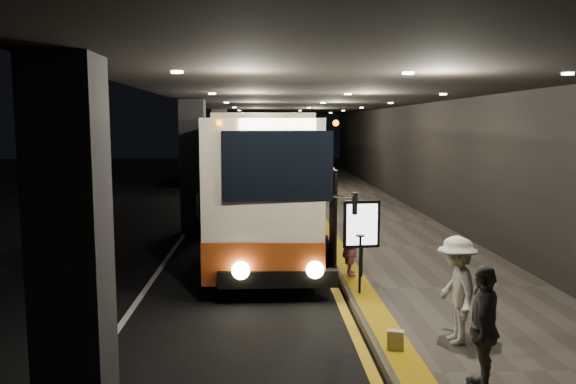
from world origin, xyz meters
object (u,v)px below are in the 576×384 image
object	(u,v)px
coach_second	(266,157)
stanchion_post	(360,265)
passenger_waiting_white	(456,290)
passenger_boarding	(351,241)
bag_polka	(460,308)
info_sign	(362,226)
passenger_waiting_grey	(484,328)
coach_main	(272,185)
bag_plain	(396,340)

from	to	relation	value
coach_second	stanchion_post	world-z (taller)	coach_second
passenger_waiting_white	passenger_boarding	bearing A→B (deg)	-164.59
bag_polka	info_sign	size ratio (longest dim) A/B	0.18
passenger_waiting_grey	info_sign	xyz separation A→B (m)	(-0.61, 5.49, 0.35)
passenger_waiting_white	passenger_waiting_grey	xyz separation A→B (m)	(-0.20, -1.60, -0.02)
bag_polka	info_sign	distance (m)	3.18
coach_second	info_sign	bearing A→B (deg)	-88.44
coach_main	info_sign	world-z (taller)	coach_main
passenger_waiting_grey	info_sign	size ratio (longest dim) A/B	0.95
coach_second	stanchion_post	distance (m)	23.03
coach_second	bag_polka	bearing A→B (deg)	-85.97
coach_second	info_sign	distance (m)	21.78
coach_main	coach_second	distance (m)	17.32
bag_plain	coach_second	bearing A→B (deg)	93.95
passenger_waiting_grey	stanchion_post	world-z (taller)	passenger_waiting_grey
passenger_boarding	info_sign	world-z (taller)	info_sign
bag_plain	bag_polka	bearing A→B (deg)	43.69
coach_main	passenger_boarding	size ratio (longest dim) A/B	7.54
passenger_waiting_white	bag_plain	bearing A→B (deg)	-73.81
info_sign	coach_main	bearing A→B (deg)	108.27
passenger_boarding	info_sign	distance (m)	0.47
passenger_waiting_white	bag_plain	distance (m)	1.26
passenger_boarding	stanchion_post	bearing A→B (deg)	179.18
passenger_waiting_grey	stanchion_post	bearing A→B (deg)	-143.65
passenger_waiting_grey	bag_polka	xyz separation A→B (m)	(0.70, 2.78, -0.68)
coach_main	passenger_waiting_grey	world-z (taller)	coach_main
coach_main	passenger_boarding	world-z (taller)	coach_main
passenger_waiting_grey	passenger_waiting_white	bearing A→B (deg)	-162.42
passenger_waiting_white	stanchion_post	bearing A→B (deg)	-156.51
passenger_boarding	stanchion_post	world-z (taller)	passenger_boarding
passenger_boarding	bag_plain	world-z (taller)	passenger_boarding
coach_main	passenger_boarding	distance (m)	4.60
bag_polka	stanchion_post	xyz separation A→B (m)	(-1.57, 1.45, 0.45)
passenger_waiting_grey	stanchion_post	size ratio (longest dim) A/B	1.38
coach_main	bag_plain	bearing A→B (deg)	-75.68
stanchion_post	coach_second	bearing A→B (deg)	94.32
stanchion_post	passenger_waiting_white	bearing A→B (deg)	-67.92
passenger_waiting_white	stanchion_post	distance (m)	2.85
passenger_boarding	info_sign	xyz separation A→B (m)	(0.20, -0.19, 0.38)
bag_polka	info_sign	world-z (taller)	info_sign
coach_second	bag_plain	bearing A→B (deg)	-89.72
coach_main	coach_second	size ratio (longest dim) A/B	1.09
coach_second	passenger_waiting_grey	xyz separation A→B (m)	(2.60, -27.18, -0.67)
bag_polka	coach_second	bearing A→B (deg)	97.70
coach_main	passenger_waiting_grey	xyz separation A→B (m)	(2.55, -9.87, -0.80)
coach_second	passenger_waiting_white	xyz separation A→B (m)	(2.80, -25.58, -0.65)
passenger_boarding	info_sign	bearing A→B (deg)	-132.68
info_sign	passenger_boarding	bearing A→B (deg)	130.61
passenger_boarding	passenger_waiting_grey	size ratio (longest dim) A/B	0.96
passenger_waiting_white	bag_polka	world-z (taller)	passenger_waiting_white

